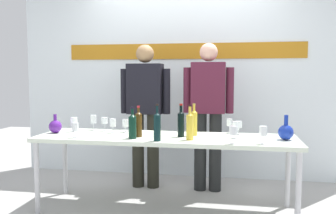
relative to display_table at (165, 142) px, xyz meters
name	(u,v)px	position (x,y,z in m)	size (l,w,h in m)	color
ground_plane	(165,210)	(0.00, 0.00, -0.69)	(10.00, 10.00, 0.00)	#A3A29F
back_wall	(183,62)	(0.00, 1.31, 0.81)	(4.39, 0.11, 3.00)	white
display_table	(165,142)	(0.00, 0.00, 0.00)	(2.53, 0.70, 0.74)	silver
decanter_blue_left	(55,126)	(-1.16, 0.00, 0.12)	(0.13, 0.13, 0.20)	#551F89
decanter_blue_right	(286,132)	(1.13, 0.00, 0.13)	(0.14, 0.14, 0.23)	#162D99
presenter_left	(145,107)	(-0.37, 0.69, 0.28)	(0.60, 0.22, 1.69)	black
presenter_right	(208,108)	(0.37, 0.69, 0.28)	(0.57, 0.22, 1.70)	black
wine_bottle_0	(132,125)	(-0.28, -0.18, 0.18)	(0.08, 0.08, 0.30)	black
wine_bottle_1	(138,123)	(-0.25, -0.07, 0.18)	(0.07, 0.07, 0.30)	#472F10
wine_bottle_2	(157,126)	(-0.03, -0.26, 0.19)	(0.06, 0.06, 0.34)	black
wine_bottle_3	(181,123)	(0.15, 0.00, 0.19)	(0.06, 0.06, 0.32)	black
wine_bottle_4	(194,122)	(0.27, 0.10, 0.19)	(0.07, 0.07, 0.32)	gold
wine_bottle_5	(190,125)	(0.26, -0.15, 0.19)	(0.07, 0.07, 0.33)	gold
wine_glass_left_0	(74,121)	(-1.01, 0.12, 0.16)	(0.07, 0.07, 0.15)	white
wine_glass_left_1	(93,119)	(-0.84, 0.24, 0.17)	(0.06, 0.06, 0.17)	white
wine_glass_left_2	(75,127)	(-0.83, -0.23, 0.16)	(0.06, 0.06, 0.15)	white
wine_glass_left_3	(105,121)	(-0.70, 0.23, 0.16)	(0.07, 0.07, 0.15)	white
wine_glass_left_4	(125,123)	(-0.46, 0.17, 0.15)	(0.06, 0.06, 0.14)	white
wine_glass_left_5	(113,123)	(-0.57, 0.11, 0.16)	(0.06, 0.06, 0.15)	white
wine_glass_right_0	(235,126)	(0.67, 0.01, 0.17)	(0.06, 0.06, 0.16)	white
wine_glass_right_1	(263,131)	(0.91, -0.24, 0.16)	(0.07, 0.07, 0.16)	white
wine_glass_right_2	(233,131)	(0.65, -0.28, 0.17)	(0.07, 0.07, 0.16)	white
wine_glass_right_3	(239,125)	(0.71, 0.25, 0.15)	(0.06, 0.06, 0.14)	white
wine_glass_right_4	(229,123)	(0.62, 0.28, 0.17)	(0.06, 0.06, 0.15)	white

